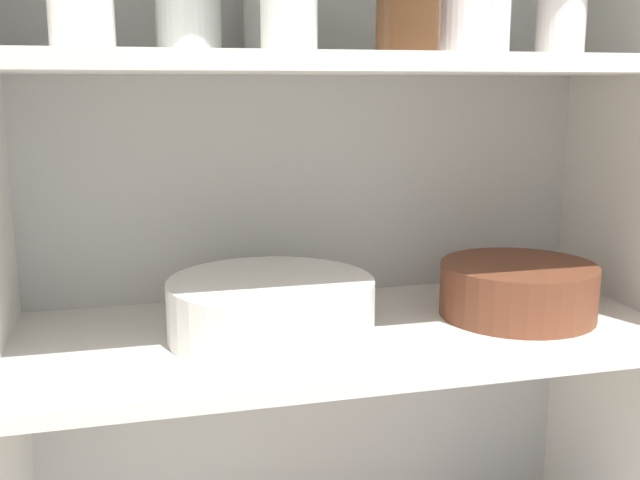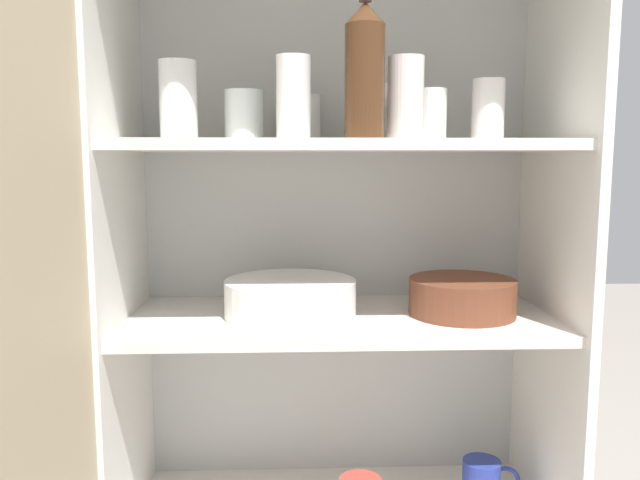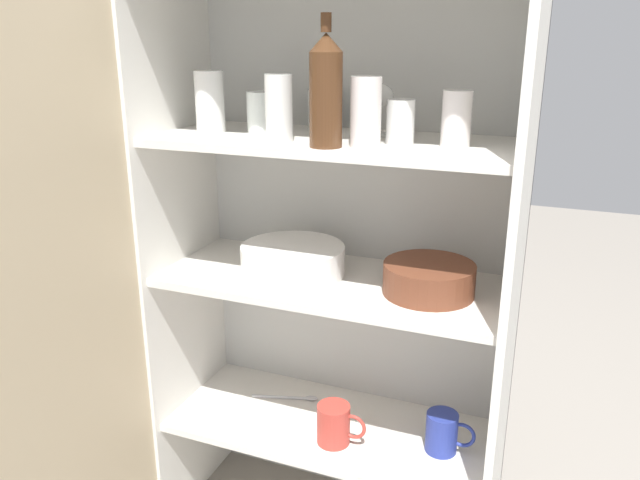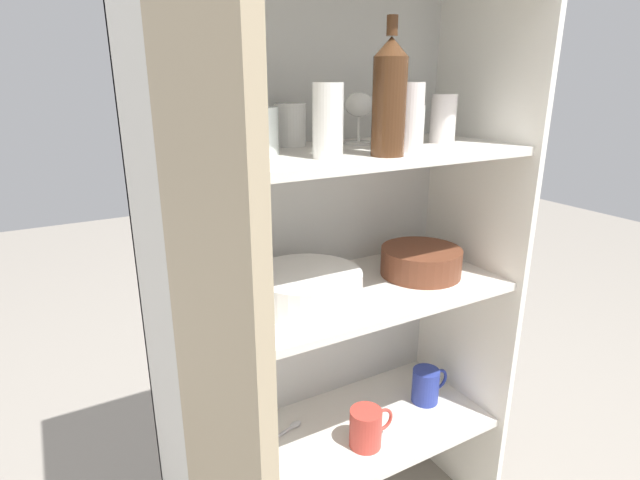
{
  "view_description": "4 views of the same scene",
  "coord_description": "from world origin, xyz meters",
  "views": [
    {
      "loc": [
        -0.26,
        -0.71,
        1.04
      ],
      "look_at": [
        -0.03,
        0.2,
        0.84
      ],
      "focal_mm": 42.0,
      "sensor_mm": 36.0,
      "label": 1
    },
    {
      "loc": [
        -0.09,
        -1.02,
        1.04
      ],
      "look_at": [
        -0.04,
        0.18,
        0.88
      ],
      "focal_mm": 35.0,
      "sensor_mm": 36.0,
      "label": 2
    },
    {
      "loc": [
        0.5,
        -1.14,
        1.29
      ],
      "look_at": [
        -0.02,
        0.16,
        0.83
      ],
      "focal_mm": 35.0,
      "sensor_mm": 36.0,
      "label": 3
    },
    {
      "loc": [
        -0.59,
        -0.76,
        1.22
      ],
      "look_at": [
        -0.04,
        0.2,
        0.86
      ],
      "focal_mm": 28.0,
      "sensor_mm": 36.0,
      "label": 4
    }
  ],
  "objects": [
    {
      "name": "plate_stack_white",
      "position": [
        -0.1,
        0.16,
        0.77
      ],
      "size": [
        0.25,
        0.25,
        0.07
      ],
      "color": "white",
      "rests_on": "shelf_board_middle"
    },
    {
      "name": "tumbler_glass_2",
      "position": [
        -0.18,
        0.19,
        1.12
      ],
      "size": [
        0.08,
        0.08,
        0.1
      ],
      "color": "white",
      "rests_on": "shelf_board_upper"
    },
    {
      "name": "tumbler_glass_3",
      "position": [
        0.16,
        0.14,
        1.12
      ],
      "size": [
        0.06,
        0.06,
        0.09
      ],
      "color": "white",
      "rests_on": "shelf_board_upper"
    },
    {
      "name": "cupboard_side_right",
      "position": [
        0.42,
        0.17,
        0.71
      ],
      "size": [
        0.02,
        0.38,
        1.43
      ],
      "primitive_type": "cube",
      "color": "white",
      "rests_on": "ground_plane"
    },
    {
      "name": "shelf_board_middle",
      "position": [
        0.0,
        0.17,
        0.72
      ],
      "size": [
        0.82,
        0.35,
        0.02
      ],
      "primitive_type": "cube",
      "color": "silver"
    },
    {
      "name": "mixing_bowl_large",
      "position": [
        0.24,
        0.16,
        0.77
      ],
      "size": [
        0.21,
        0.21,
        0.07
      ],
      "color": "brown",
      "rests_on": "shelf_board_middle"
    },
    {
      "name": "tumbler_glass_4",
      "position": [
        0.28,
        0.16,
        1.13
      ],
      "size": [
        0.06,
        0.06,
        0.11
      ],
      "color": "silver",
      "rests_on": "shelf_board_upper"
    },
    {
      "name": "cupboard_back_panel",
      "position": [
        0.0,
        0.35,
        0.71
      ],
      "size": [
        0.86,
        0.02,
        1.43
      ],
      "primitive_type": "cube",
      "color": "silver",
      "rests_on": "ground_plane"
    },
    {
      "name": "tumbler_glass_5",
      "position": [
        -0.07,
        0.29,
        1.12
      ],
      "size": [
        0.07,
        0.07,
        0.1
      ],
      "color": "white",
      "rests_on": "shelf_board_upper"
    },
    {
      "name": "shelf_board_upper",
      "position": [
        0.0,
        0.17,
        1.06
      ],
      "size": [
        0.82,
        0.35,
        0.02
      ],
      "primitive_type": "cube",
      "color": "silver"
    }
  ]
}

